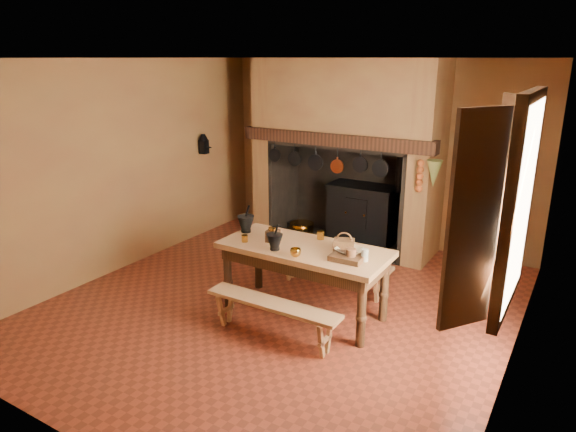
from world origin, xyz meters
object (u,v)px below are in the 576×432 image
at_px(wicker_basket, 344,244).
at_px(coffee_grinder, 273,235).
at_px(work_table, 304,257).
at_px(iron_range, 363,213).
at_px(bench_front, 273,311).
at_px(mixing_bowl, 350,252).

bearing_deg(wicker_basket, coffee_grinder, 171.33).
bearing_deg(work_table, wicker_basket, 16.23).
height_order(work_table, coffee_grinder, coffee_grinder).
xyz_separation_m(coffee_grinder, wicker_basket, (0.80, 0.16, -0.01)).
height_order(iron_range, bench_front, iron_range).
bearing_deg(wicker_basket, work_table, 176.12).
bearing_deg(coffee_grinder, wicker_basket, 4.10).
bearing_deg(coffee_grinder, iron_range, 82.26).
relative_size(mixing_bowl, wicker_basket, 1.12).
relative_size(bench_front, wicker_basket, 5.76).
xyz_separation_m(mixing_bowl, wicker_basket, (-0.11, 0.09, 0.03)).
distance_m(coffee_grinder, mixing_bowl, 0.92).
xyz_separation_m(iron_range, coffee_grinder, (-0.02, -2.55, 0.41)).
bearing_deg(mixing_bowl, iron_range, 109.98).
bearing_deg(coffee_grinder, bench_front, -65.26).
bearing_deg(wicker_basket, bench_front, -138.58).
bearing_deg(iron_range, mixing_bowl, -70.02).
height_order(bench_front, mixing_bowl, mixing_bowl).
distance_m(iron_range, wicker_basket, 2.54).
xyz_separation_m(coffee_grinder, mixing_bowl, (0.92, 0.08, -0.04)).
relative_size(work_table, wicker_basket, 7.24).
bearing_deg(mixing_bowl, bench_front, -127.78).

